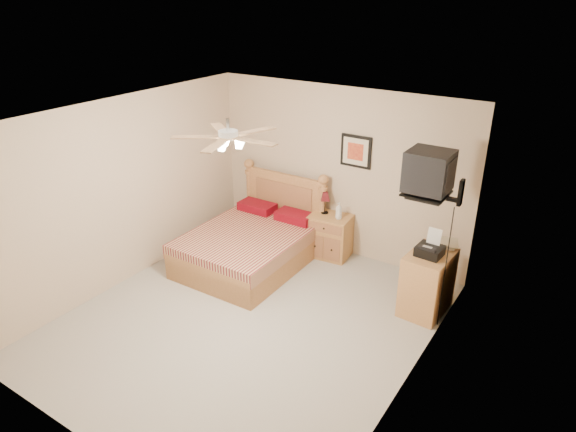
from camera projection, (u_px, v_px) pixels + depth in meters
name	position (u px, v px, depth m)	size (l,w,h in m)	color
floor	(248.00, 320.00, 6.28)	(4.50, 4.50, 0.00)	#A09A91
ceiling	(240.00, 119.00, 5.24)	(4.00, 4.50, 0.04)	white
wall_back	(338.00, 172.00, 7.48)	(4.00, 0.04, 2.50)	#C6AE92
wall_front	(70.00, 333.00, 4.04)	(4.00, 0.04, 2.50)	#C6AE92
wall_left	(124.00, 193.00, 6.76)	(0.04, 4.50, 2.50)	#C6AE92
wall_right	(415.00, 280.00, 4.77)	(0.04, 4.50, 2.50)	#C6AE92
bed	(248.00, 226.00, 7.28)	(1.46, 1.91, 1.24)	#9F6A37
nightstand	(330.00, 236.00, 7.66)	(0.60, 0.45, 0.65)	#AC6734
table_lamp	(325.00, 202.00, 7.56)	(0.18, 0.18, 0.34)	#5A1318
lotion_bottle	(339.00, 211.00, 7.39)	(0.10, 0.10, 0.25)	silver
framed_picture	(356.00, 151.00, 7.17)	(0.46, 0.04, 0.46)	black
dresser	(427.00, 283.00, 6.31)	(0.47, 0.68, 0.81)	#B87E47
fax_machine	(431.00, 244.00, 6.05)	(0.30, 0.31, 0.31)	black
magazine_lower	(438.00, 244.00, 6.36)	(0.20, 0.27, 0.03)	beige
magazine_upper	(441.00, 242.00, 6.35)	(0.21, 0.28, 0.02)	gray
wall_tv	(442.00, 177.00, 5.68)	(0.56, 0.46, 0.58)	black
ceiling_fan	(228.00, 137.00, 5.15)	(1.14, 1.14, 0.28)	white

